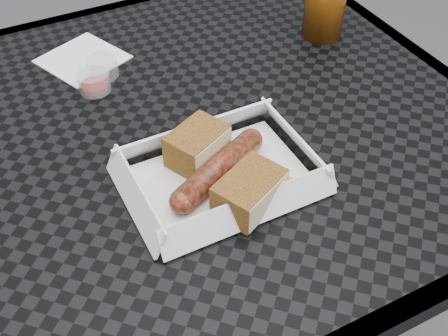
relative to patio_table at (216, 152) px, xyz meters
name	(u,v)px	position (x,y,z in m)	size (l,w,h in m)	color
patio_table	(216,152)	(0.00, 0.00, 0.00)	(0.80, 0.80, 0.74)	black
food_tray	(221,178)	(-0.05, -0.12, 0.08)	(0.22, 0.15, 0.00)	white
bratwurst	(218,169)	(-0.06, -0.12, 0.10)	(0.16, 0.09, 0.03)	maroon
bread_near	(197,146)	(-0.07, -0.08, 0.10)	(0.08, 0.06, 0.05)	brown
bread_far	(249,192)	(-0.04, -0.18, 0.10)	(0.09, 0.06, 0.04)	brown
veg_garnish	(280,181)	(0.01, -0.17, 0.08)	(0.03, 0.03, 0.00)	#ED5C0A
napkin	(83,59)	(-0.13, 0.24, 0.08)	(0.12, 0.12, 0.00)	white
condiment_cup_sauce	(94,82)	(-0.14, 0.14, 0.09)	(0.05, 0.05, 0.03)	maroon
condiment_cup_empty	(102,67)	(-0.12, 0.18, 0.09)	(0.05, 0.05, 0.03)	silver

